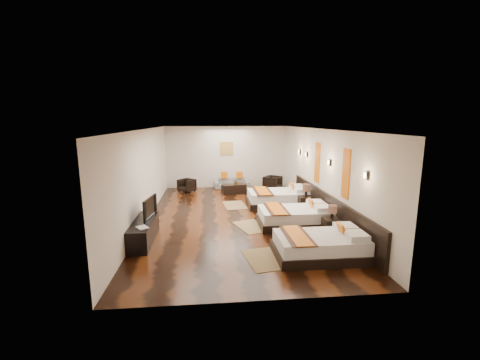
{
  "coord_description": "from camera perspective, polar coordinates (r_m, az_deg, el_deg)",
  "views": [
    {
      "loc": [
        -0.8,
        -9.64,
        3.07
      ],
      "look_at": [
        0.21,
        0.64,
        1.1
      ],
      "focal_mm": 23.55,
      "sensor_mm": 36.0,
      "label": 1
    }
  ],
  "objects": [
    {
      "name": "sconce_near",
      "position": [
        7.6,
        21.91,
        0.79
      ],
      "size": [
        0.07,
        0.12,
        0.18
      ],
      "color": "black",
      "rests_on": "right_wall"
    },
    {
      "name": "armchair_right",
      "position": [
        14.03,
        5.95,
        -0.56
      ],
      "size": [
        0.97,
        0.96,
        0.64
      ],
      "primitive_type": "imported",
      "rotation": [
        0.0,
        0.0,
        0.95
      ],
      "color": "black",
      "rests_on": "floor"
    },
    {
      "name": "orange_panel_b",
      "position": [
        10.63,
        13.83,
        3.09
      ],
      "size": [
        0.04,
        0.4,
        1.3
      ],
      "primitive_type": "cube",
      "color": "#D86014",
      "rests_on": "right_wall"
    },
    {
      "name": "jute_mat_mid",
      "position": [
        9.32,
        2.09,
        -8.4
      ],
      "size": [
        1.1,
        1.38,
        0.01
      ],
      "primitive_type": "cube",
      "rotation": [
        0.0,
        0.0,
        0.33
      ],
      "color": "olive",
      "rests_on": "floor"
    },
    {
      "name": "nightstand_a",
      "position": [
        8.89,
        16.25,
        -7.83
      ],
      "size": [
        0.43,
        0.43,
        0.84
      ],
      "color": "black",
      "rests_on": "floor"
    },
    {
      "name": "bed_far",
      "position": [
        11.52,
        7.07,
        -3.24
      ],
      "size": [
        2.22,
        1.4,
        0.85
      ],
      "color": "black",
      "rests_on": "floor"
    },
    {
      "name": "headboard_panel",
      "position": [
        9.86,
        15.5,
        -5.01
      ],
      "size": [
        0.08,
        6.6,
        0.9
      ],
      "primitive_type": "cube",
      "color": "black",
      "rests_on": "floor"
    },
    {
      "name": "tv_console",
      "position": [
        8.51,
        -17.04,
        -8.87
      ],
      "size": [
        0.5,
        1.8,
        0.55
      ],
      "primitive_type": "cube",
      "color": "black",
      "rests_on": "floor"
    },
    {
      "name": "coffee_table",
      "position": [
        13.35,
        -1.15,
        -1.61
      ],
      "size": [
        1.07,
        0.67,
        0.4
      ],
      "primitive_type": "cube",
      "rotation": [
        0.0,
        0.0,
        0.18
      ],
      "color": "black",
      "rests_on": "floor"
    },
    {
      "name": "right_wall",
      "position": [
        10.4,
        14.4,
        1.23
      ],
      "size": [
        0.01,
        9.5,
        2.8
      ],
      "primitive_type": "cube",
      "color": "silver",
      "rests_on": "floor"
    },
    {
      "name": "orange_panel_a",
      "position": [
        8.61,
        18.65,
        1.08
      ],
      "size": [
        0.04,
        0.4,
        1.3
      ],
      "primitive_type": "cube",
      "color": "#D86014",
      "rests_on": "right_wall"
    },
    {
      "name": "bed_near",
      "position": [
        7.53,
        14.46,
        -11.41
      ],
      "size": [
        2.05,
        1.29,
        0.78
      ],
      "color": "black",
      "rests_on": "floor"
    },
    {
      "name": "jute_mat_far",
      "position": [
        11.56,
        -0.97,
        -4.57
      ],
      "size": [
        0.86,
        1.27,
        0.01
      ],
      "primitive_type": "cube",
      "rotation": [
        0.0,
        0.0,
        0.1
      ],
      "color": "olive",
      "rests_on": "floor"
    },
    {
      "name": "book",
      "position": [
        7.84,
        -18.05,
        -8.4
      ],
      "size": [
        0.36,
        0.38,
        0.03
      ],
      "primitive_type": "imported",
      "rotation": [
        0.0,
        0.0,
        0.61
      ],
      "color": "black",
      "rests_on": "tv_console"
    },
    {
      "name": "back_wall",
      "position": [
        14.5,
        -2.44,
        4.18
      ],
      "size": [
        5.5,
        0.01,
        2.8
      ],
      "primitive_type": "cube",
      "color": "silver",
      "rests_on": "floor"
    },
    {
      "name": "sconce_lounge",
      "position": [
        12.5,
        10.72,
        5.02
      ],
      "size": [
        0.07,
        0.12,
        0.18
      ],
      "color": "black",
      "rests_on": "right_wall"
    },
    {
      "name": "jute_mat_near",
      "position": [
        7.29,
        4.32,
        -14.09
      ],
      "size": [
        0.94,
        1.31,
        0.01
      ],
      "primitive_type": "cube",
      "rotation": [
        0.0,
        0.0,
        0.17
      ],
      "color": "olive",
      "rests_on": "floor"
    },
    {
      "name": "armchair_left",
      "position": [
        13.84,
        -9.64,
        -0.97
      ],
      "size": [
        0.86,
        0.87,
        0.57
      ],
      "primitive_type": "imported",
      "rotation": [
        0.0,
        0.0,
        -0.72
      ],
      "color": "black",
      "rests_on": "floor"
    },
    {
      "name": "gold_artwork",
      "position": [
        14.44,
        -2.45,
        5.75
      ],
      "size": [
        0.6,
        0.04,
        0.6
      ],
      "primitive_type": "cube",
      "color": "#AD873F",
      "rests_on": "back_wall"
    },
    {
      "name": "tv",
      "position": [
        8.58,
        -16.58,
        -4.82
      ],
      "size": [
        0.27,
        0.97,
        0.55
      ],
      "primitive_type": "imported",
      "rotation": [
        0.0,
        0.0,
        1.42
      ],
      "color": "black",
      "rests_on": "tv_console"
    },
    {
      "name": "nightstand_b",
      "position": [
        10.97,
        11.79,
        -3.89
      ],
      "size": [
        0.48,
        0.48,
        0.94
      ],
      "color": "black",
      "rests_on": "floor"
    },
    {
      "name": "sofa",
      "position": [
        14.37,
        -1.48,
        -0.58
      ],
      "size": [
        1.6,
        0.63,
        0.47
      ],
      "primitive_type": "imported",
      "rotation": [
        0.0,
        0.0,
        0.0
      ],
      "color": "slate",
      "rests_on": "floor"
    },
    {
      "name": "sconce_mid",
      "position": [
        9.58,
        15.89,
        3.08
      ],
      "size": [
        0.07,
        0.12,
        0.18
      ],
      "color": "black",
      "rests_on": "right_wall"
    },
    {
      "name": "left_wall",
      "position": [
        9.97,
        -16.83,
        0.7
      ],
      "size": [
        0.01,
        9.5,
        2.8
      ],
      "primitive_type": "cube",
      "color": "silver",
      "rests_on": "floor"
    },
    {
      "name": "floor",
      "position": [
        10.14,
        -0.85,
        -6.81
      ],
      "size": [
        5.5,
        9.5,
        0.01
      ],
      "primitive_type": "cube",
      "color": "black",
      "rests_on": "ground"
    },
    {
      "name": "table_plant",
      "position": [
        13.25,
        -0.75,
        -0.27
      ],
      "size": [
        0.27,
        0.25,
        0.25
      ],
      "primitive_type": "imported",
      "rotation": [
        0.0,
        0.0,
        0.26
      ],
      "color": "#24581D",
      "rests_on": "coffee_table"
    },
    {
      "name": "bed_mid",
      "position": [
        9.46,
        10.0,
        -6.55
      ],
      "size": [
        2.11,
        1.33,
        0.8
      ],
      "color": "black",
      "rests_on": "floor"
    },
    {
      "name": "ceiling",
      "position": [
        9.67,
        -0.9,
        9.2
      ],
      "size": [
        5.5,
        9.5,
        0.01
      ],
      "primitive_type": "cube",
      "color": "white",
      "rests_on": "floor"
    },
    {
      "name": "figurine",
      "position": [
        9.1,
        -16.26,
        -4.71
      ],
      "size": [
        0.38,
        0.38,
        0.31
      ],
      "primitive_type": "imported",
      "rotation": [
        0.0,
        0.0,
        0.33
      ],
      "color": "brown",
      "rests_on": "tv_console"
    },
    {
      "name": "sconce_far",
      "position": [
        11.64,
        11.96,
        4.56
      ],
      "size": [
        0.07,
        0.12,
        0.18
      ],
      "color": "black",
      "rests_on": "right_wall"
    }
  ]
}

